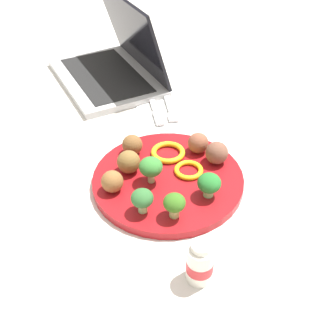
# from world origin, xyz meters

# --- Properties ---
(ground_plane) EXTENTS (4.00, 4.00, 0.00)m
(ground_plane) POSITION_xyz_m (0.00, 0.00, 0.00)
(ground_plane) COLOR silver
(plate) EXTENTS (0.28, 0.28, 0.02)m
(plate) POSITION_xyz_m (0.00, 0.00, 0.01)
(plate) COLOR maroon
(plate) RESTS_ON ground_plane
(broccoli_floret_near_rim) EXTENTS (0.04, 0.04, 0.04)m
(broccoli_floret_near_rim) POSITION_xyz_m (0.06, 0.07, 0.04)
(broccoli_floret_near_rim) COLOR #91C67A
(broccoli_floret_near_rim) RESTS_ON plate
(broccoli_floret_back_left) EXTENTS (0.04, 0.04, 0.05)m
(broccoli_floret_back_left) POSITION_xyz_m (0.01, -0.03, 0.05)
(broccoli_floret_back_left) COLOR #A9B97D
(broccoli_floret_back_left) RESTS_ON plate
(broccoli_floret_front_right) EXTENTS (0.04, 0.04, 0.04)m
(broccoli_floret_front_right) POSITION_xyz_m (0.08, -0.05, 0.04)
(broccoli_floret_front_right) COLOR #9DCB7E
(broccoli_floret_front_right) RESTS_ON plate
(broccoli_floret_center) EXTENTS (0.04, 0.04, 0.04)m
(broccoli_floret_center) POSITION_xyz_m (0.10, 0.00, 0.04)
(broccoli_floret_center) COLOR #A8BE6D
(broccoli_floret_center) RESTS_ON plate
(meatball_near_rim) EXTENTS (0.04, 0.04, 0.04)m
(meatball_near_rim) POSITION_xyz_m (-0.07, 0.07, 0.04)
(meatball_near_rim) COLOR brown
(meatball_near_rim) RESTS_ON plate
(meatball_mid_right) EXTENTS (0.04, 0.04, 0.04)m
(meatball_mid_right) POSITION_xyz_m (0.03, -0.10, 0.04)
(meatball_mid_right) COLOR brown
(meatball_mid_right) RESTS_ON plate
(meatball_back_left) EXTENTS (0.04, 0.04, 0.04)m
(meatball_back_left) POSITION_xyz_m (-0.02, -0.07, 0.04)
(meatball_back_left) COLOR brown
(meatball_back_left) RESTS_ON plate
(meatball_mid_left) EXTENTS (0.04, 0.04, 0.04)m
(meatball_mid_left) POSITION_xyz_m (-0.03, 0.10, 0.04)
(meatball_mid_left) COLOR brown
(meatball_mid_left) RESTS_ON plate
(meatball_back_right) EXTENTS (0.04, 0.04, 0.04)m
(meatball_back_right) POSITION_xyz_m (-0.08, -0.06, 0.04)
(meatball_back_right) COLOR brown
(meatball_back_right) RESTS_ON plate
(pepper_ring_front_left) EXTENTS (0.07, 0.07, 0.01)m
(pepper_ring_front_left) POSITION_xyz_m (-0.01, 0.04, 0.02)
(pepper_ring_front_left) COLOR yellow
(pepper_ring_front_left) RESTS_ON plate
(pepper_ring_front_right) EXTENTS (0.09, 0.09, 0.01)m
(pepper_ring_front_right) POSITION_xyz_m (-0.07, 0.01, 0.02)
(pepper_ring_front_right) COLOR yellow
(pepper_ring_front_right) RESTS_ON plate
(napkin) EXTENTS (0.17, 0.12, 0.01)m
(napkin) POSITION_xyz_m (-0.26, 0.01, 0.00)
(napkin) COLOR white
(napkin) RESTS_ON ground_plane
(fork) EXTENTS (0.12, 0.02, 0.01)m
(fork) POSITION_xyz_m (-0.25, 0.03, 0.01)
(fork) COLOR silver
(fork) RESTS_ON napkin
(knife) EXTENTS (0.15, 0.03, 0.01)m
(knife) POSITION_xyz_m (-0.25, -0.00, 0.01)
(knife) COLOR silver
(knife) RESTS_ON napkin
(yogurt_bottle) EXTENTS (0.04, 0.04, 0.07)m
(yogurt_bottle) POSITION_xyz_m (0.21, 0.02, 0.03)
(yogurt_bottle) COLOR white
(yogurt_bottle) RESTS_ON ground_plane
(laptop) EXTENTS (0.38, 0.33, 0.21)m
(laptop) POSITION_xyz_m (-0.43, -0.10, 0.04)
(laptop) COLOR #B5B5B5
(laptop) RESTS_ON ground_plane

